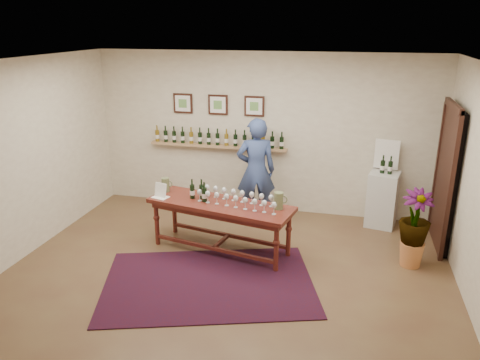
% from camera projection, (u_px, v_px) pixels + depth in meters
% --- Properties ---
extents(ground, '(6.00, 6.00, 0.00)m').
position_uv_depth(ground, '(226.00, 275.00, 6.32)').
color(ground, brown).
rests_on(ground, ground).
extents(room_shell, '(6.00, 6.00, 6.00)m').
position_uv_depth(room_shell, '(389.00, 168.00, 7.21)').
color(room_shell, beige).
rests_on(room_shell, ground).
extents(rug, '(3.13, 2.55, 0.01)m').
position_uv_depth(rug, '(209.00, 283.00, 6.13)').
color(rug, '#450C11').
rests_on(rug, ground).
extents(tasting_table, '(2.24, 1.11, 0.76)m').
position_uv_depth(tasting_table, '(221.00, 210.00, 6.83)').
color(tasting_table, '#4E1B13').
rests_on(tasting_table, ground).
extents(table_glasses, '(1.40, 0.58, 0.19)m').
position_uv_depth(table_glasses, '(239.00, 198.00, 6.69)').
color(table_glasses, silver).
rests_on(table_glasses, tasting_table).
extents(table_bottles, '(0.31, 0.24, 0.29)m').
position_uv_depth(table_bottles, '(200.00, 190.00, 6.89)').
color(table_bottles, black).
rests_on(table_bottles, tasting_table).
extents(pitcher_left, '(0.17, 0.17, 0.22)m').
position_uv_depth(pitcher_left, '(166.00, 185.00, 7.21)').
color(pitcher_left, '#5C663F').
rests_on(pitcher_left, tasting_table).
extents(pitcher_right, '(0.18, 0.18, 0.24)m').
position_uv_depth(pitcher_right, '(279.00, 201.00, 6.53)').
color(pitcher_right, '#5C663F').
rests_on(pitcher_right, tasting_table).
extents(menu_card, '(0.27, 0.23, 0.21)m').
position_uv_depth(menu_card, '(161.00, 190.00, 6.99)').
color(menu_card, white).
rests_on(menu_card, tasting_table).
extents(display_pedestal, '(0.55, 0.55, 0.92)m').
position_uv_depth(display_pedestal, '(382.00, 199.00, 7.76)').
color(display_pedestal, silver).
rests_on(display_pedestal, ground).
extents(pedestal_bottles, '(0.32, 0.15, 0.31)m').
position_uv_depth(pedestal_bottles, '(387.00, 164.00, 7.53)').
color(pedestal_bottles, black).
rests_on(pedestal_bottles, display_pedestal).
extents(info_sign, '(0.39, 0.10, 0.54)m').
position_uv_depth(info_sign, '(387.00, 154.00, 7.68)').
color(info_sign, white).
rests_on(info_sign, display_pedestal).
extents(potted_plant, '(0.60, 0.60, 0.97)m').
position_uv_depth(potted_plant, '(414.00, 229.00, 6.41)').
color(potted_plant, '#C77842').
rests_on(potted_plant, ground).
extents(person, '(0.75, 0.59, 1.79)m').
position_uv_depth(person, '(256.00, 171.00, 7.81)').
color(person, '#34467B').
rests_on(person, ground).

